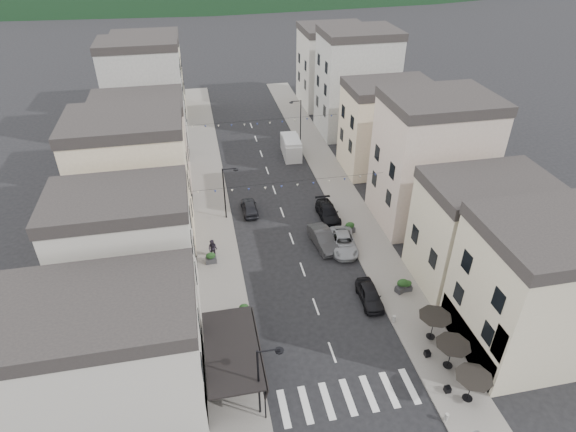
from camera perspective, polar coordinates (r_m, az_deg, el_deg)
name	(u,v)px	position (r m, az deg, el deg)	size (l,w,h in m)	color
ground	(357,423)	(34.41, 8.23, -23.11)	(700.00, 700.00, 0.00)	black
sidewalk_left	(210,192)	(57.12, -9.27, 2.87)	(4.00, 76.00, 0.12)	slate
sidewalk_right	(333,179)	(59.24, 5.36, 4.34)	(4.00, 76.00, 0.12)	slate
boutique_building	(106,359)	(34.05, -20.82, -15.61)	(12.00, 8.00, 8.00)	beige
bistro_building	(539,294)	(39.10, 27.62, -8.24)	(10.00, 8.00, 10.00)	beige
boutique_awning	(235,349)	(33.93, -6.26, -15.40)	(3.77, 7.50, 3.28)	black
buildings_row_left	(142,129)	(59.99, -16.91, 9.84)	(10.20, 54.16, 14.00)	beige
buildings_row_right	(379,113)	(62.76, 10.76, 11.91)	(10.20, 54.16, 14.50)	beige
cafe_terrace	(452,347)	(36.70, 18.91, -14.51)	(2.50, 8.10, 2.53)	black
streetlamp_left_near	(263,376)	(31.63, -3.00, -18.37)	(1.70, 0.56, 6.00)	black
streetlamp_left_far	(227,188)	(50.16, -7.28, 3.29)	(1.70, 0.56, 6.00)	black
streetlamp_right_far	(299,116)	(67.82, 1.28, 11.72)	(1.70, 0.56, 6.00)	black
bollards	(334,354)	(37.20, 5.51, -15.93)	(11.66, 10.26, 0.60)	gray
bunting_near	(290,185)	(46.39, 0.19, 3.71)	(19.00, 0.28, 0.62)	black
bunting_far	(264,123)	(60.62, -2.92, 11.00)	(19.00, 0.28, 0.62)	black
parked_car_a	(370,295)	(41.65, 9.66, -9.21)	(1.66, 4.12, 1.40)	black
parked_car_b	(323,239)	(47.33, 4.18, -2.70)	(1.69, 4.83, 1.59)	#2E2E31
parked_car_c	(343,242)	(47.15, 6.57, -3.13)	(2.38, 5.16, 1.43)	#95989E
parked_car_d	(328,212)	(51.55, 4.75, 0.45)	(1.97, 4.84, 1.41)	black
parked_car_e	(249,207)	(52.45, -4.59, 1.05)	(1.60, 3.97, 1.35)	black
delivery_van	(291,147)	(64.52, 0.37, 8.23)	(2.45, 5.56, 2.61)	#B9BABB
pedestrian_a	(223,338)	(37.54, -7.76, -14.14)	(0.67, 0.44, 1.84)	black
pedestrian_b	(213,249)	(45.93, -8.90, -3.87)	(0.95, 0.74, 1.95)	#251F29
planter_la	(244,309)	(40.14, -5.23, -10.93)	(0.96, 0.61, 1.01)	#29292B
planter_lb	(211,258)	(45.55, -9.13, -4.92)	(1.02, 0.57, 1.14)	#313134
planter_ra	(402,285)	(43.06, 13.38, -8.01)	(1.30, 1.03, 1.28)	#2C2C2E
planter_rb	(407,286)	(43.26, 13.87, -8.02)	(0.99, 0.57, 1.09)	#2D2D30
planter_rc	(350,227)	(49.36, 7.32, -1.36)	(1.16, 0.77, 1.21)	#2F2F32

